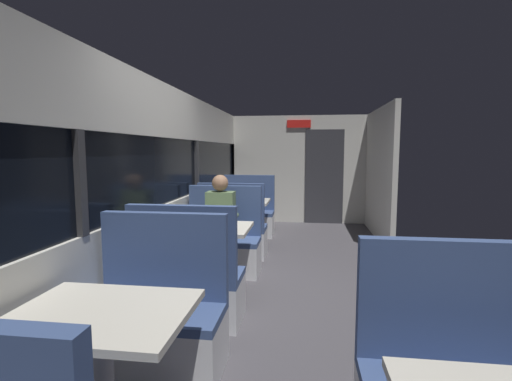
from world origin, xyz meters
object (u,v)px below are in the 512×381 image
Objects in this scene: bench_mid_window_facing_entry at (223,247)px; bench_far_window_facing_entry at (248,217)px; dining_table_near_window at (102,329)px; seated_passenger at (221,232)px; bench_near_window_facing_entry at (157,323)px; bench_far_window_facing_end at (233,234)px; dining_table_mid_window at (208,235)px; coffee_cup_primary at (190,221)px; dining_table_far_window at (241,206)px; bench_mid_window_facing_end at (189,287)px.

bench_far_window_facing_entry is (0.00, 2.11, 0.00)m from bench_mid_window_facing_entry.
seated_passenger is at bearing 90.00° from dining_table_near_window.
bench_near_window_facing_entry is at bearing -90.00° from bench_far_window_facing_entry.
bench_far_window_facing_end reaches higher than dining_table_near_window.
dining_table_mid_window is at bearing -90.00° from seated_passenger.
dining_table_near_window is 2.83m from bench_mid_window_facing_entry.
bench_mid_window_facing_entry and bench_far_window_facing_entry have the same top height.
coffee_cup_primary is (-0.22, 0.05, 0.15)m from dining_table_mid_window.
seated_passenger is at bearing -90.00° from dining_table_far_window.
bench_near_window_facing_entry is at bearing -90.00° from bench_mid_window_facing_entry.
bench_near_window_facing_entry is 3.54m from dining_table_far_window.
seated_passenger reaches higher than bench_mid_window_facing_end.
bench_far_window_facing_entry is at bearing 90.00° from seated_passenger.
coffee_cup_primary reaches higher than dining_table_mid_window.
dining_table_near_window is 4.23m from dining_table_far_window.
bench_mid_window_facing_entry is at bearing 90.00° from seated_passenger.
bench_near_window_facing_entry reaches higher than dining_table_far_window.
bench_far_window_facing_end is at bearing 90.00° from bench_mid_window_facing_end.
bench_mid_window_facing_end is 1.40m from bench_mid_window_facing_entry.
dining_table_far_window is (0.00, 3.53, 0.31)m from bench_near_window_facing_entry.
seated_passenger reaches higher than bench_near_window_facing_entry.
bench_near_window_facing_entry is 1.00× the size of bench_far_window_facing_end.
bench_far_window_facing_entry is at bearing 85.40° from coffee_cup_primary.
dining_table_near_window is at bearing -90.00° from bench_mid_window_facing_entry.
coffee_cup_primary is at bearing -111.03° from seated_passenger.
dining_table_near_window is 1.45m from bench_mid_window_facing_end.
bench_mid_window_facing_entry is at bearing -90.00° from dining_table_far_window.
seated_passenger is (0.00, 2.04, 0.21)m from bench_near_window_facing_entry.
bench_far_window_facing_entry is (0.00, 2.81, -0.31)m from dining_table_mid_window.
seated_passenger is (0.00, -0.07, 0.21)m from bench_mid_window_facing_entry.
bench_mid_window_facing_end is 1.00× the size of bench_far_window_facing_end.
bench_mid_window_facing_end is at bearing -90.00° from dining_table_far_window.
bench_far_window_facing_end is at bearing -90.00° from bench_far_window_facing_entry.
coffee_cup_primary is at bearing 95.87° from dining_table_near_window.
bench_mid_window_facing_end is 1.00× the size of bench_far_window_facing_entry.
seated_passenger reaches higher than dining_table_far_window.
bench_mid_window_facing_end is (0.00, 1.41, -0.31)m from dining_table_near_window.
bench_near_window_facing_entry is 0.87× the size of seated_passenger.
seated_passenger is at bearing -90.00° from bench_far_window_facing_entry.
bench_near_window_facing_entry reaches higher than dining_table_mid_window.
bench_mid_window_facing_entry is at bearing 71.14° from coffee_cup_primary.
bench_far_window_facing_entry is at bearing 90.00° from dining_table_near_window.
coffee_cup_primary is (-0.22, 1.46, 0.46)m from bench_near_window_facing_entry.
dining_table_mid_window is 0.77m from bench_mid_window_facing_entry.
bench_mid_window_facing_end is (0.00, -0.70, -0.31)m from dining_table_mid_window.
bench_near_window_facing_entry is at bearing -90.00° from dining_table_mid_window.
dining_table_mid_window is at bearing 90.00° from bench_mid_window_facing_end.
bench_near_window_facing_entry reaches higher than coffee_cup_primary.
bench_near_window_facing_entry is 1.22× the size of dining_table_far_window.
bench_mid_window_facing_end is (0.00, 0.71, 0.00)m from bench_near_window_facing_entry.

